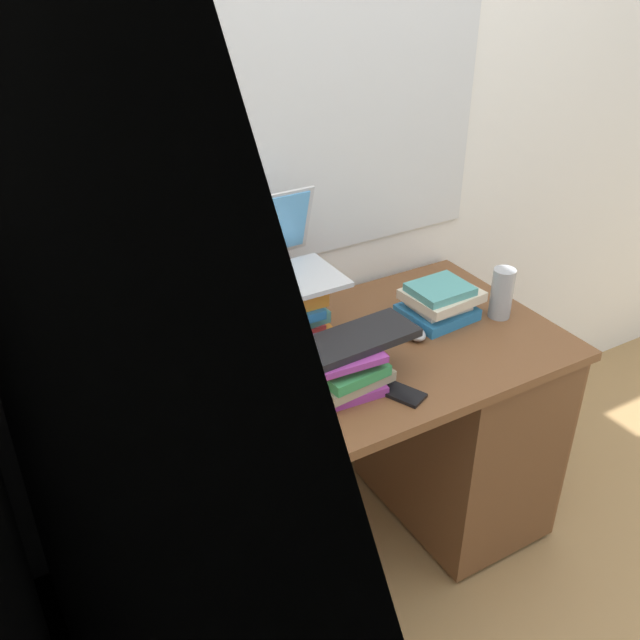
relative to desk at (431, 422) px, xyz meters
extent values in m
plane|color=#9E7A4C|center=(-0.34, 0.03, -0.41)|extent=(6.00, 6.00, 0.00)
cube|color=white|center=(-0.34, 0.42, 0.89)|extent=(6.00, 0.05, 2.60)
cube|color=silver|center=(-0.07, 0.39, 0.90)|extent=(0.90, 0.01, 0.80)
cube|color=brown|center=(-0.34, 0.03, 0.33)|extent=(1.36, 0.71, 0.03)
cube|color=brown|center=(-1.01, 0.03, -0.05)|extent=(0.02, 0.65, 0.73)
cube|color=brown|center=(0.32, 0.03, -0.05)|extent=(0.02, 0.65, 0.73)
cube|color=brown|center=(0.11, -0.01, -0.05)|extent=(0.41, 0.60, 0.69)
cube|color=#8C338C|center=(-0.44, 0.15, 0.36)|extent=(0.23, 0.18, 0.04)
cube|color=orange|center=(-0.43, 0.15, 0.40)|extent=(0.23, 0.19, 0.03)
cube|color=#B22D33|center=(-0.44, 0.14, 0.43)|extent=(0.18, 0.14, 0.02)
cube|color=teal|center=(-0.45, 0.14, 0.46)|extent=(0.23, 0.14, 0.03)
cube|color=#2672B2|center=(-0.45, 0.14, 0.49)|extent=(0.17, 0.19, 0.03)
cube|color=orange|center=(-0.44, 0.15, 0.52)|extent=(0.18, 0.16, 0.04)
cube|color=#8C338C|center=(-0.45, 0.15, 0.55)|extent=(0.20, 0.15, 0.02)
cube|color=#8C338C|center=(-0.39, -0.09, 0.36)|extent=(0.17, 0.19, 0.03)
cube|color=gray|center=(-0.39, -0.08, 0.39)|extent=(0.22, 0.21, 0.03)
cube|color=#338C4C|center=(-0.40, -0.10, 0.42)|extent=(0.19, 0.19, 0.03)
cube|color=#B22D33|center=(-0.40, -0.08, 0.44)|extent=(0.21, 0.15, 0.02)
cube|color=#8C338C|center=(-0.41, -0.08, 0.46)|extent=(0.21, 0.20, 0.02)
cube|color=#2672B2|center=(0.05, 0.07, 0.36)|extent=(0.22, 0.20, 0.04)
cube|color=beige|center=(0.05, 0.07, 0.39)|extent=(0.16, 0.14, 0.03)
cube|color=beige|center=(0.06, 0.07, 0.42)|extent=(0.23, 0.20, 0.03)
cube|color=teal|center=(0.04, 0.06, 0.45)|extent=(0.18, 0.15, 0.02)
cube|color=#B7BABF|center=(-0.44, 0.14, 0.57)|extent=(0.30, 0.22, 0.01)
cube|color=#B7BABF|center=(-0.44, 0.28, 0.68)|extent=(0.30, 0.06, 0.21)
cube|color=#59A5E5|center=(-0.44, 0.27, 0.68)|extent=(0.27, 0.05, 0.18)
cube|color=black|center=(-0.40, -0.09, 0.48)|extent=(0.43, 0.16, 0.02)
ellipsoid|color=#A5A8AD|center=(-0.09, 0.02, 0.36)|extent=(0.06, 0.10, 0.04)
cylinder|color=white|center=(-0.86, 0.17, 0.39)|extent=(0.07, 0.07, 0.09)
torus|color=white|center=(-0.81, 0.17, 0.40)|extent=(0.05, 0.01, 0.05)
cylinder|color=#999EA5|center=(0.22, -0.02, 0.43)|extent=(0.07, 0.07, 0.16)
cube|color=black|center=(-0.29, -0.19, 0.35)|extent=(0.12, 0.15, 0.01)
camera|label=1|loc=(-1.24, -1.41, 1.48)|focal=40.38mm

